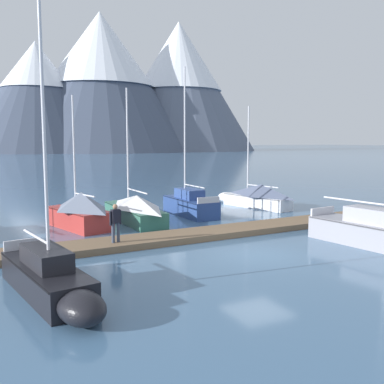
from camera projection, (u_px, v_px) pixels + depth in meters
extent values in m
plane|color=#426689|center=(258.00, 254.00, 18.50)|extent=(700.00, 700.00, 0.00)
cone|color=#424C60|center=(37.00, 97.00, 179.46)|extent=(63.87, 63.87, 44.35)
cone|color=white|center=(36.00, 65.00, 177.98)|extent=(28.76, 28.76, 19.02)
cone|color=#424C60|center=(101.00, 82.00, 192.94)|extent=(82.74, 82.74, 59.82)
cone|color=white|center=(100.00, 49.00, 191.32)|extent=(46.36, 46.36, 31.92)
cone|color=slate|center=(179.00, 87.00, 209.69)|extent=(71.94, 71.94, 59.96)
cone|color=white|center=(179.00, 57.00, 208.07)|extent=(40.36, 40.36, 32.04)
cube|color=brown|center=(211.00, 233.00, 22.01)|extent=(26.43, 2.67, 0.30)
cylinder|color=#38383D|center=(220.00, 237.00, 21.22)|extent=(25.33, 0.79, 0.24)
cylinder|color=#38383D|center=(201.00, 230.00, 22.80)|extent=(25.33, 0.79, 0.24)
cube|color=black|center=(46.00, 280.00, 13.66)|extent=(2.13, 5.26, 0.91)
ellipsoid|color=black|center=(81.00, 308.00, 11.37)|extent=(1.42, 1.90, 0.86)
cube|color=black|center=(45.00, 267.00, 13.62)|extent=(2.16, 5.17, 0.06)
cylinder|color=silver|center=(44.00, 139.00, 12.85)|extent=(0.10, 0.10, 7.74)
cylinder|color=silver|center=(36.00, 237.00, 14.22)|extent=(0.45, 2.48, 0.08)
cube|color=black|center=(46.00, 257.00, 13.48)|extent=(1.30, 2.42, 0.57)
cube|color=silver|center=(22.00, 244.00, 15.58)|extent=(1.25, 0.29, 0.36)
cube|color=#B2332D|center=(79.00, 218.00, 24.00)|extent=(2.80, 4.72, 1.04)
ellipsoid|color=#B2332D|center=(59.00, 213.00, 25.81)|extent=(1.77, 1.62, 0.99)
cube|color=#501614|center=(79.00, 210.00, 23.94)|extent=(2.81, 4.65, 0.06)
cylinder|color=silver|center=(74.00, 152.00, 23.84)|extent=(0.10, 0.10, 6.10)
cylinder|color=silver|center=(85.00, 195.00, 23.32)|extent=(0.60, 2.06, 0.08)
pyramid|color=slate|center=(81.00, 201.00, 23.64)|extent=(2.82, 3.93, 0.95)
cube|color=#336B56|center=(134.00, 214.00, 25.86)|extent=(1.71, 6.21, 0.88)
ellipsoid|color=#336B56|center=(116.00, 207.00, 28.81)|extent=(1.42, 1.58, 0.84)
cube|color=#163027|center=(134.00, 207.00, 25.81)|extent=(1.75, 6.08, 0.06)
cylinder|color=silver|center=(128.00, 147.00, 26.24)|extent=(0.10, 0.10, 6.91)
cylinder|color=silver|center=(137.00, 191.00, 25.20)|extent=(0.11, 3.02, 0.08)
pyramid|color=silver|center=(137.00, 202.00, 25.36)|extent=(1.95, 4.97, 0.72)
cube|color=navy|center=(190.00, 207.00, 28.11)|extent=(1.62, 4.84, 1.07)
ellipsoid|color=navy|center=(173.00, 202.00, 30.42)|extent=(1.38, 1.21, 1.02)
cube|color=#121D39|center=(190.00, 199.00, 28.05)|extent=(1.66, 4.75, 0.06)
cylinder|color=silver|center=(185.00, 133.00, 28.23)|extent=(0.10, 0.10, 8.30)
cylinder|color=silver|center=(194.00, 186.00, 27.46)|extent=(0.08, 2.62, 0.08)
cube|color=#2F4A8A|center=(189.00, 194.00, 28.12)|extent=(1.14, 2.18, 0.59)
cube|color=silver|center=(208.00, 200.00, 25.96)|extent=(1.46, 0.10, 0.36)
cube|color=#93939E|center=(373.00, 235.00, 19.88)|extent=(2.53, 6.02, 1.04)
cube|color=#424247|center=(373.00, 224.00, 19.83)|extent=(2.56, 5.91, 0.06)
cylinder|color=silver|center=(354.00, 201.00, 20.58)|extent=(0.49, 3.43, 0.08)
cube|color=#A0A0AB|center=(377.00, 216.00, 19.66)|extent=(1.60, 2.76, 0.69)
cube|color=silver|center=(323.00, 211.00, 22.13)|extent=(1.67, 0.30, 0.36)
cube|color=white|center=(257.00, 202.00, 31.35)|extent=(2.42, 5.54, 0.84)
ellipsoid|color=white|center=(227.00, 197.00, 33.63)|extent=(1.45, 1.87, 0.80)
cube|color=slate|center=(257.00, 196.00, 31.31)|extent=(2.44, 5.45, 0.06)
cylinder|color=silver|center=(248.00, 151.00, 31.61)|extent=(0.10, 0.10, 6.30)
cylinder|color=silver|center=(263.00, 186.00, 30.81)|extent=(0.67, 2.78, 0.08)
pyramid|color=#4C5670|center=(261.00, 190.00, 30.94)|extent=(2.44, 4.54, 0.86)
cylinder|color=#384256|center=(113.00, 233.00, 19.20)|extent=(0.14, 0.14, 0.86)
cylinder|color=#384256|center=(118.00, 232.00, 19.38)|extent=(0.14, 0.14, 0.86)
cube|color=black|center=(115.00, 216.00, 19.20)|extent=(0.42, 0.31, 0.60)
sphere|color=#A37556|center=(115.00, 207.00, 19.16)|extent=(0.22, 0.22, 0.22)
cylinder|color=black|center=(110.00, 218.00, 19.05)|extent=(0.09, 0.09, 0.62)
cylinder|color=black|center=(120.00, 217.00, 19.38)|extent=(0.09, 0.09, 0.62)
sphere|color=red|center=(352.00, 228.00, 22.89)|extent=(0.48, 0.48, 0.48)
cylinder|color=#262628|center=(353.00, 222.00, 22.86)|extent=(0.06, 0.06, 0.08)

